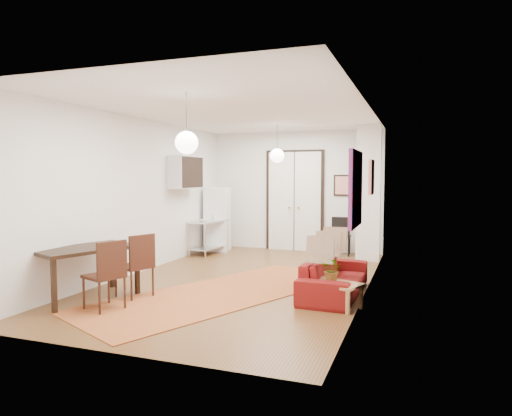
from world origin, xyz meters
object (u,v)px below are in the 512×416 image
(dining_table, at_px, (85,253))
(dining_chair_near, at_px, (138,259))
(kitchen_counter, at_px, (209,233))
(coffee_table, at_px, (332,285))
(sofa, at_px, (334,277))
(fridge, at_px, (218,219))
(dining_chair_far, at_px, (108,268))
(black_side_chair, at_px, (342,232))

(dining_table, bearing_deg, dining_chair_near, 36.78)
(kitchen_counter, height_order, dining_chair_near, dining_chair_near)
(coffee_table, xyz_separation_m, dining_table, (-3.50, -0.82, 0.38))
(sofa, distance_m, fridge, 4.70)
(coffee_table, bearing_deg, dining_chair_far, -159.68)
(coffee_table, bearing_deg, sofa, 97.19)
(coffee_table, relative_size, dining_chair_near, 0.94)
(kitchen_counter, relative_size, dining_chair_far, 1.14)
(coffee_table, bearing_deg, black_side_chair, 97.26)
(fridge, height_order, dining_chair_far, fridge)
(coffee_table, relative_size, kitchen_counter, 0.83)
(kitchen_counter, height_order, dining_table, kitchen_counter)
(dining_chair_near, xyz_separation_m, black_side_chair, (2.35, 4.69, -0.03))
(sofa, distance_m, black_side_chair, 3.68)
(kitchen_counter, bearing_deg, coffee_table, -35.82)
(coffee_table, relative_size, fridge, 0.58)
(dining_chair_far, height_order, black_side_chair, dining_chair_far)
(kitchen_counter, relative_size, dining_table, 0.68)
(fridge, bearing_deg, sofa, -51.05)
(black_side_chair, bearing_deg, dining_table, 56.79)
(kitchen_counter, bearing_deg, dining_chair_near, -72.92)
(fridge, xyz_separation_m, dining_chair_near, (0.60, -4.23, -0.22))
(fridge, relative_size, dining_table, 0.97)
(kitchen_counter, xyz_separation_m, black_side_chair, (2.95, 0.95, 0.04))
(kitchen_counter, bearing_deg, fridge, 98.00)
(fridge, bearing_deg, black_side_chair, 0.75)
(fridge, bearing_deg, dining_table, -98.00)
(coffee_table, xyz_separation_m, dining_chair_far, (-2.90, -1.08, 0.25))
(dining_table, bearing_deg, fridge, 90.00)
(coffee_table, height_order, dining_table, dining_table)
(black_side_chair, bearing_deg, sofa, 93.97)
(dining_table, xyz_separation_m, black_side_chair, (2.95, 5.13, -0.16))
(dining_chair_far, relative_size, black_side_chair, 1.07)
(coffee_table, relative_size, black_side_chair, 1.00)
(black_side_chair, bearing_deg, fridge, 5.44)
(dining_table, xyz_separation_m, dining_chair_near, (0.60, 0.45, -0.13))
(fridge, xyz_separation_m, black_side_chair, (2.95, 0.45, -0.25))
(sofa, xyz_separation_m, dining_chair_near, (-2.82, -1.04, 0.27))
(kitchen_counter, height_order, fridge, fridge)
(kitchen_counter, distance_m, dining_chair_near, 3.78)
(dining_chair_near, bearing_deg, dining_chair_far, 20.78)
(dining_table, bearing_deg, sofa, 23.51)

